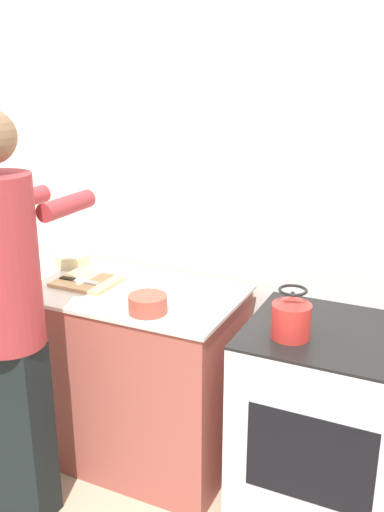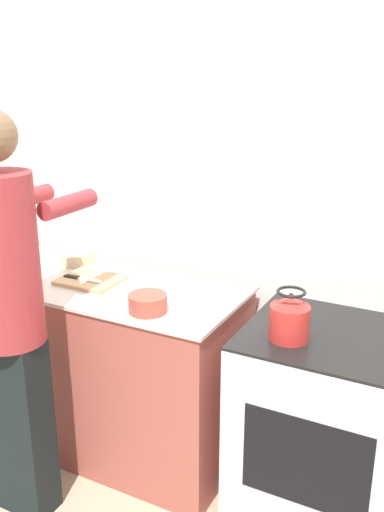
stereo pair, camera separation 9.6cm
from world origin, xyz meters
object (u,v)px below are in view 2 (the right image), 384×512
Objects in this scene: person at (11,307)px; knife at (82,279)px; bowl_prep at (148,303)px; oven at (326,427)px; kettle at (290,319)px; cutting_board at (90,280)px.

knife is at bearing 94.21° from person.
oven is at bearing 14.92° from bowl_prep.
kettle is at bearing 23.04° from person.
cutting_board is 1.06m from kettle.
oven is at bearing 38.99° from kettle.
kettle reaches higher than bowl_prep.
knife is (-0.04, 0.51, -0.05)m from person.
person is at bearing -140.03° from bowl_prep.
bowl_prep is (0.43, 0.36, -0.04)m from person.
cutting_board is (-1.20, -0.03, 0.48)m from oven.
person is 0.57m from bowl_prep.
bowl_prep is (-0.76, -0.20, 0.51)m from oven.
cutting_board is 1.35× the size of knife.
kettle is at bearing -5.80° from knife.
knife reaches higher than cutting_board.
bowl_prep reaches higher than oven.
bowl_prep is (-0.61, -0.08, -0.02)m from kettle.
cutting_board is 0.04m from knife.
bowl_prep is at bearing -19.75° from knife.
person is at bearing -156.96° from kettle.
person is 10.53× the size of bowl_prep.
cutting_board is 0.48m from bowl_prep.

